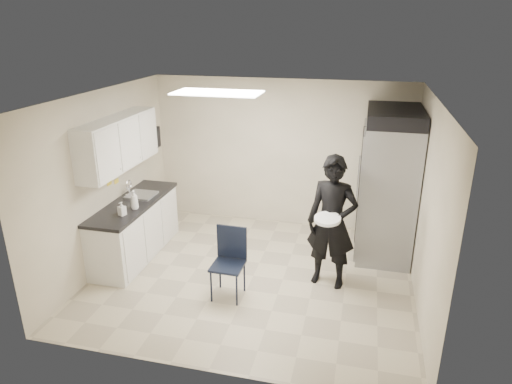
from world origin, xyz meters
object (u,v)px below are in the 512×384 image
(man_tuxedo, at_px, (332,223))
(commercial_fridge, at_px, (388,189))
(lower_counter, at_px, (135,230))
(folding_chair, at_px, (228,266))

(man_tuxedo, bearing_deg, commercial_fridge, 68.20)
(lower_counter, relative_size, folding_chair, 2.04)
(lower_counter, height_order, commercial_fridge, commercial_fridge)
(commercial_fridge, height_order, man_tuxedo, commercial_fridge)
(folding_chair, relative_size, man_tuxedo, 0.50)
(folding_chair, bearing_deg, lower_counter, 157.18)
(commercial_fridge, relative_size, folding_chair, 2.26)
(lower_counter, relative_size, commercial_fridge, 0.90)
(commercial_fridge, height_order, folding_chair, commercial_fridge)
(commercial_fridge, distance_m, man_tuxedo, 1.42)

